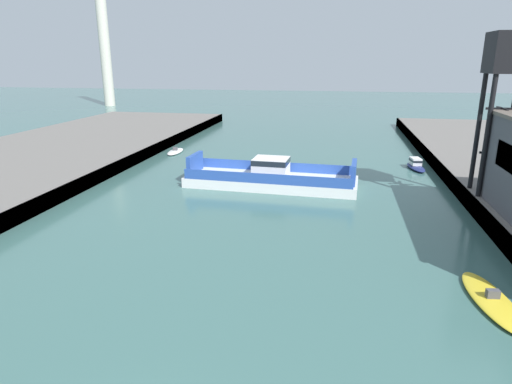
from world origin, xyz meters
The scene contains 6 objects.
chain_ferry centered at (0.02, 36.37, 1.03)m, with size 19.51×6.99×3.30m.
moored_boat_near_left centered at (17.55, 48.21, 0.52)m, with size 2.47×5.63×1.42m.
moored_boat_mid_left centered at (16.68, 13.81, 0.20)m, with size 2.97×7.45×0.88m.
moored_boat_mid_right centered at (-17.45, 52.55, 0.19)m, with size 2.30×5.72×0.85m.
crane_tower centered at (21.80, 32.47, 13.26)m, with size 3.64×3.64×14.60m.
smokestack_distant_a centered at (-63.74, 118.71, 20.35)m, with size 3.44×3.44×38.62m.
Camera 1 is at (7.21, -11.49, 13.81)m, focal length 31.02 mm.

